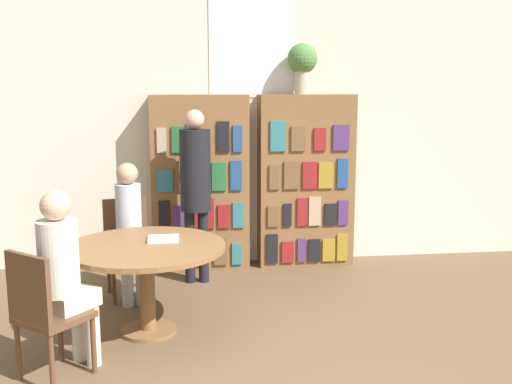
# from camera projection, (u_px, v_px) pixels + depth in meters

# --- Properties ---
(wall_back) EXTENTS (6.40, 0.07, 3.00)m
(wall_back) POSITION_uv_depth(u_px,v_px,m) (251.00, 125.00, 6.45)
(wall_back) COLOR beige
(wall_back) RESTS_ON ground_plane
(bookshelf_left) EXTENTS (1.01, 0.34, 1.83)m
(bookshelf_left) POSITION_uv_depth(u_px,v_px,m) (200.00, 183.00, 6.30)
(bookshelf_left) COLOR brown
(bookshelf_left) RESTS_ON ground_plane
(bookshelf_right) EXTENTS (1.01, 0.34, 1.83)m
(bookshelf_right) POSITION_uv_depth(u_px,v_px,m) (306.00, 181.00, 6.43)
(bookshelf_right) COLOR brown
(bookshelf_right) RESTS_ON ground_plane
(flower_vase) EXTENTS (0.31, 0.31, 0.53)m
(flower_vase) POSITION_uv_depth(u_px,v_px,m) (302.00, 62.00, 6.21)
(flower_vase) COLOR #B7AD9E
(flower_vase) RESTS_ON bookshelf_right
(reading_table) EXTENTS (1.23, 1.23, 0.71)m
(reading_table) POSITION_uv_depth(u_px,v_px,m) (146.00, 259.00, 4.64)
(reading_table) COLOR brown
(reading_table) RESTS_ON ground_plane
(chair_near_camera) EXTENTS (0.56, 0.56, 0.89)m
(chair_near_camera) POSITION_uv_depth(u_px,v_px,m) (44.00, 310.00, 3.87)
(chair_near_camera) COLOR brown
(chair_near_camera) RESTS_ON ground_plane
(chair_left_side) EXTENTS (0.48, 0.48, 0.89)m
(chair_left_side) POSITION_uv_depth(u_px,v_px,m) (127.00, 242.00, 5.54)
(chair_left_side) COLOR brown
(chair_left_side) RESTS_ON ground_plane
(seated_reader_left) EXTENTS (0.30, 0.37, 1.25)m
(seated_reader_left) POSITION_uv_depth(u_px,v_px,m) (130.00, 225.00, 5.33)
(seated_reader_left) COLOR #B2B7C6
(seated_reader_left) RESTS_ON ground_plane
(seated_reader_right) EXTENTS (0.41, 0.42, 1.26)m
(seated_reader_right) POSITION_uv_depth(u_px,v_px,m) (64.00, 270.00, 3.98)
(seated_reader_right) COLOR beige
(seated_reader_right) RESTS_ON ground_plane
(librarian_standing) EXTENTS (0.30, 0.57, 1.70)m
(librarian_standing) POSITION_uv_depth(u_px,v_px,m) (196.00, 179.00, 5.78)
(librarian_standing) COLOR black
(librarian_standing) RESTS_ON ground_plane
(open_book_on_table) EXTENTS (0.24, 0.18, 0.03)m
(open_book_on_table) POSITION_uv_depth(u_px,v_px,m) (163.00, 239.00, 4.74)
(open_book_on_table) COLOR silver
(open_book_on_table) RESTS_ON reading_table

